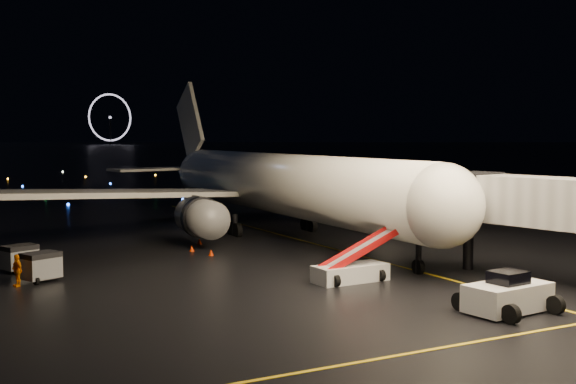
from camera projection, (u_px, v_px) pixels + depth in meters
name	position (u px, v px, depth m)	size (l,w,h in m)	color
lane_centre	(335.00, 249.00, 57.40)	(0.25, 80.00, 0.02)	gold
lane_cross	(298.00, 373.00, 27.45)	(60.00, 0.25, 0.02)	gold
airliner	(266.00, 150.00, 67.53)	(54.24, 51.53, 15.37)	silver
pushback_tug	(508.00, 292.00, 36.81)	(4.50, 2.36, 2.14)	silver
belt_loader	(351.00, 255.00, 44.59)	(6.96, 1.90, 3.38)	silver
crew_c	(17.00, 270.00, 43.17)	(1.14, 0.48, 1.96)	#FF8400
safety_cone_0	(211.00, 252.00, 54.41)	(0.40, 0.40, 0.46)	red
safety_cone_1	(199.00, 241.00, 60.16)	(0.41, 0.41, 0.47)	red
safety_cone_2	(192.00, 248.00, 56.37)	(0.41, 0.41, 0.47)	red
ferris_wheel	(110.00, 119.00, 750.54)	(50.00, 4.00, 52.00)	black
taxiway_lights	(19.00, 184.00, 132.05)	(164.00, 92.00, 0.36)	black
baggage_cart_0	(20.00, 258.00, 47.94)	(2.09, 1.46, 1.77)	gray
baggage_cart_1	(41.00, 267.00, 44.64)	(2.15, 1.50, 1.82)	gray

